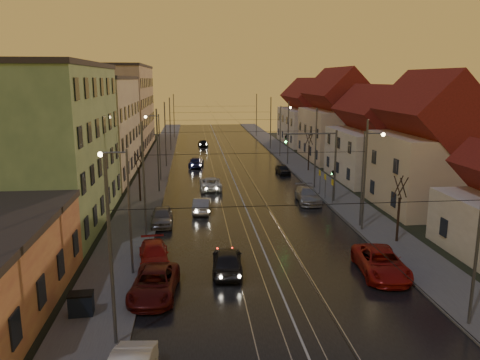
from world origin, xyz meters
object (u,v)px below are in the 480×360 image
object	(u,v)px
parked_left_3	(162,216)
parked_right_2	(283,169)
street_lamp_3	(282,126)
street_lamp_2	(157,141)
driving_car_0	(227,260)
street_lamp_1	(367,169)
driving_car_1	(202,205)
street_lamp_0	(124,200)
driving_car_2	(211,183)
dumpster	(81,305)
driving_car_3	(196,162)
parked_left_2	(154,254)
driving_car_4	(203,143)
parked_left_1	(154,284)
parked_right_0	(381,263)
parked_right_1	(308,195)
traffic_light_mast	(325,157)

from	to	relation	value
parked_left_3	parked_right_2	xyz separation A→B (m)	(14.25, 20.14, -0.13)
parked_right_2	street_lamp_3	bearing A→B (deg)	76.39
street_lamp_2	driving_car_0	world-z (taller)	street_lamp_2
street_lamp_1	driving_car_1	xyz separation A→B (m)	(-13.26, 5.72, -4.19)
street_lamp_0	driving_car_1	bearing A→B (deg)	70.17
street_lamp_0	street_lamp_3	world-z (taller)	same
driving_car_0	parked_left_3	size ratio (longest dim) A/B	1.06
driving_car_0	driving_car_2	world-z (taller)	driving_car_0
street_lamp_3	dumpster	world-z (taller)	street_lamp_3
driving_car_3	dumpster	xyz separation A→B (m)	(-6.32, -41.76, 0.03)
parked_left_3	driving_car_1	bearing A→B (deg)	43.60
street_lamp_1	parked_left_2	world-z (taller)	street_lamp_1
street_lamp_1	street_lamp_3	xyz separation A→B (m)	(0.00, 36.00, 0.00)
street_lamp_1	street_lamp_2	xyz separation A→B (m)	(-18.21, 20.00, 0.00)
parked_left_2	driving_car_3	bearing A→B (deg)	78.14
street_lamp_1	street_lamp_3	size ratio (longest dim) A/B	1.00
street_lamp_1	driving_car_4	distance (m)	50.31
street_lamp_2	driving_car_0	distance (m)	29.10
driving_car_1	parked_right_2	world-z (taller)	driving_car_1
street_lamp_3	parked_left_1	xyz separation A→B (m)	(-16.32, -47.04, -4.15)
street_lamp_2	driving_car_2	xyz separation A→B (m)	(6.11, -5.20, -4.19)
street_lamp_2	parked_right_0	distance (m)	33.69
driving_car_0	driving_car_3	size ratio (longest dim) A/B	1.00
parked_left_3	street_lamp_3	bearing A→B (deg)	62.32
driving_car_0	parked_right_1	size ratio (longest dim) A/B	0.90
traffic_light_mast	driving_car_1	bearing A→B (deg)	-169.40
street_lamp_3	traffic_light_mast	size ratio (longest dim) A/B	1.11
driving_car_3	street_lamp_2	bearing A→B (deg)	67.84
driving_car_1	street_lamp_1	bearing A→B (deg)	162.32
driving_car_2	parked_right_2	size ratio (longest dim) A/B	1.38
street_lamp_2	driving_car_2	distance (m)	9.05
street_lamp_2	driving_car_1	size ratio (longest dim) A/B	1.89
street_lamp_3	driving_car_2	xyz separation A→B (m)	(-12.10, -21.20, -4.19)
driving_car_4	parked_left_1	world-z (taller)	parked_left_1
street_lamp_0	parked_right_0	world-z (taller)	street_lamp_0
street_lamp_0	parked_right_0	distance (m)	16.40
traffic_light_mast	dumpster	bearing A→B (deg)	-131.65
driving_car_3	street_lamp_0	bearing A→B (deg)	88.86
driving_car_3	parked_right_2	size ratio (longest dim) A/B	1.29
dumpster	driving_car_4	bearing A→B (deg)	79.14
parked_right_0	parked_right_2	size ratio (longest dim) A/B	1.57
street_lamp_2	parked_right_1	xyz separation A→B (m)	(15.52, -11.75, -4.14)
dumpster	parked_left_1	bearing A→B (deg)	26.41
street_lamp_3	parked_left_1	world-z (taller)	street_lamp_3
parked_right_0	driving_car_2	bearing A→B (deg)	117.07
driving_car_4	parked_right_0	xyz separation A→B (m)	(9.70, -58.12, 0.13)
dumpster	driving_car_3	bearing A→B (deg)	77.72
street_lamp_0	parked_left_2	bearing A→B (deg)	48.19
parked_left_3	driving_car_0	bearing A→B (deg)	-66.88
driving_car_0	dumpster	world-z (taller)	driving_car_0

